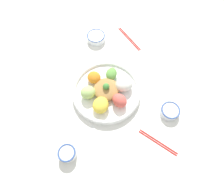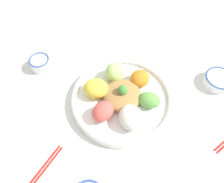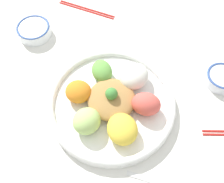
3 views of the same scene
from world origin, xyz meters
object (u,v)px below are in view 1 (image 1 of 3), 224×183
chopsticks_pair_near (158,142)px  sauce_bowl_dark (170,111)px  sauce_bowl_red (67,153)px  serving_spoon_main (102,138)px  rice_bowl_blue (96,37)px  salad_platter (107,91)px  chopsticks_pair_far (129,38)px

chopsticks_pair_near → sauce_bowl_dark: bearing=-81.7°
sauce_bowl_red → sauce_bowl_dark: (-0.08, -0.53, -0.00)m
sauce_bowl_red → serving_spoon_main: sauce_bowl_red is taller
rice_bowl_blue → sauce_bowl_dark: (-0.61, -0.08, -0.00)m
sauce_bowl_red → sauce_bowl_dark: bearing=-98.6°
salad_platter → rice_bowl_blue: bearing=-20.7°
rice_bowl_blue → serving_spoon_main: size_ratio=0.84×
chopsticks_pair_far → serving_spoon_main: size_ratio=1.66×
rice_bowl_blue → sauce_bowl_dark: 0.62m
chopsticks_pair_near → sauce_bowl_red: bearing=41.4°
sauce_bowl_red → chopsticks_pair_near: size_ratio=0.43×
chopsticks_pair_near → chopsticks_pair_far: same height
chopsticks_pair_near → chopsticks_pair_far: 0.65m
rice_bowl_blue → serving_spoon_main: (-0.55, 0.28, -0.02)m
salad_platter → serving_spoon_main: 0.24m
sauce_bowl_dark → chopsticks_pair_far: sauce_bowl_dark is taller
sauce_bowl_dark → serving_spoon_main: size_ratio=0.73×
rice_bowl_blue → chopsticks_pair_far: rice_bowl_blue is taller
salad_platter → chopsticks_pair_near: bearing=-167.7°
salad_platter → chopsticks_pair_far: size_ratio=1.68×
salad_platter → sauce_bowl_red: salad_platter is taller
sauce_bowl_dark → serving_spoon_main: (0.06, 0.36, -0.02)m
salad_platter → chopsticks_pair_far: salad_platter is taller
salad_platter → serving_spoon_main: bearing=144.2°
chopsticks_pair_far → sauce_bowl_red: bearing=-58.4°
rice_bowl_blue → serving_spoon_main: bearing=153.4°
sauce_bowl_dark → chopsticks_pair_far: size_ratio=0.44×
chopsticks_pair_near → chopsticks_pair_far: size_ratio=0.89×
sauce_bowl_red → chopsticks_pair_near: 0.42m
sauce_bowl_red → sauce_bowl_dark: 0.53m
sauce_bowl_red → rice_bowl_blue: bearing=-39.8°
rice_bowl_blue → chopsticks_pair_near: bearing=175.4°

